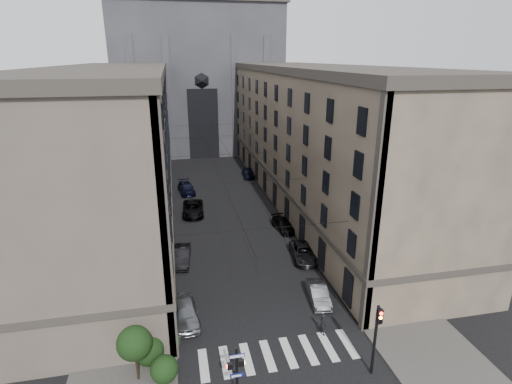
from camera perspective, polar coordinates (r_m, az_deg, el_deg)
sidewalk_left at (r=56.96m, az=-15.40°, el=-2.37°), size 7.00×80.00×0.15m
sidewalk_right at (r=59.23m, az=5.27°, el=-0.93°), size 7.00×80.00×0.15m
zebra_crossing at (r=30.50m, az=3.17°, el=-22.09°), size 11.00×3.20×0.01m
building_left at (r=54.73m, az=-19.32°, el=6.54°), size 13.60×60.60×18.85m
building_right at (r=57.74m, az=8.36°, el=7.98°), size 13.60×60.60×18.85m
gothic_tower at (r=92.41m, az=-8.39°, el=17.23°), size 35.00×23.00×58.00m
pedestrian_signal_left at (r=25.85m, az=-2.80°, el=-24.23°), size 1.02×0.38×4.00m
traffic_light_right at (r=28.01m, az=16.82°, el=-18.65°), size 0.34×0.50×5.20m
shrub_cluster at (r=28.78m, az=-15.04°, el=-21.06°), size 3.90×4.40×3.90m
tram_wires at (r=54.71m, az=-5.01°, el=5.27°), size 14.00×60.00×0.43m
car_left_near at (r=33.35m, az=-10.01°, el=-16.56°), size 2.30×4.93×1.63m
car_left_midnear at (r=41.68m, az=-10.58°, el=-8.96°), size 2.11×4.89×1.57m
car_left_midfar at (r=53.70m, az=-8.98°, el=-2.35°), size 3.09×6.06×1.64m
car_left_far at (r=62.30m, az=-9.93°, el=0.55°), size 2.79×5.59×1.56m
car_right_near at (r=35.66m, az=8.89°, el=-14.16°), size 2.01×4.38×1.39m
car_right_midnear at (r=42.04m, az=6.83°, el=-8.59°), size 2.99×5.46×1.45m
car_right_midfar at (r=48.56m, az=3.95°, el=-4.68°), size 2.39×4.76×1.33m
car_right_far at (r=69.47m, az=-1.10°, el=2.76°), size 2.20×4.82×1.61m
pedestrian at (r=31.99m, az=9.56°, el=-18.12°), size 0.61×0.74×1.76m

